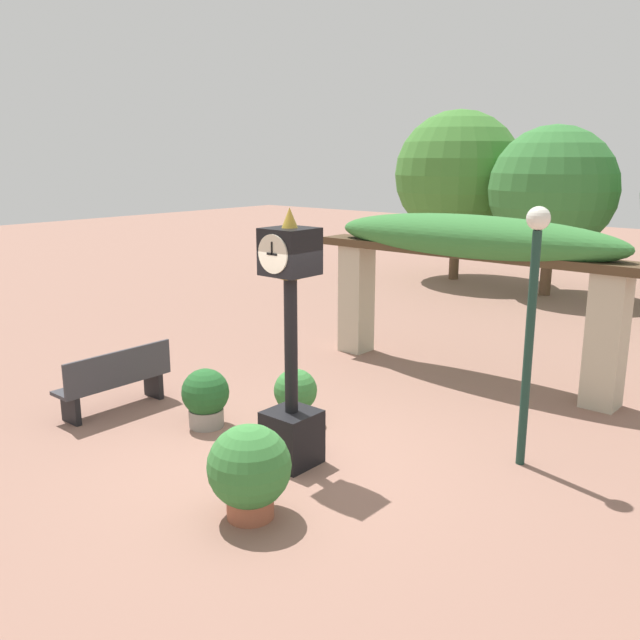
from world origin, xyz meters
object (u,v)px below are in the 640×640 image
(potted_plant_far_left, at_px, (296,394))
(park_bench, at_px, (116,380))
(potted_plant_near_left, at_px, (206,397))
(lamp_post, at_px, (532,302))
(pedestal_clock, at_px, (291,358))
(potted_plant_near_right, at_px, (249,470))

(potted_plant_far_left, distance_m, park_bench, 2.57)
(potted_plant_near_left, xyz_separation_m, lamp_post, (3.65, 1.65, 1.52))
(pedestal_clock, bearing_deg, potted_plant_far_left, 130.67)
(potted_plant_near_right, height_order, park_bench, potted_plant_near_right)
(potted_plant_near_left, height_order, potted_plant_near_right, potted_plant_near_right)
(park_bench, bearing_deg, potted_plant_far_left, 120.45)
(pedestal_clock, distance_m, potted_plant_far_left, 1.51)
(potted_plant_near_left, xyz_separation_m, potted_plant_far_left, (0.82, 0.86, -0.01))
(potted_plant_near_right, relative_size, lamp_post, 0.32)
(potted_plant_near_left, distance_m, potted_plant_near_right, 2.46)
(park_bench, xyz_separation_m, lamp_post, (5.05, 2.09, 1.49))
(potted_plant_near_left, bearing_deg, park_bench, -162.49)
(lamp_post, bearing_deg, park_bench, -157.49)
(potted_plant_near_left, height_order, potted_plant_far_left, potted_plant_near_left)
(potted_plant_near_right, relative_size, park_bench, 0.58)
(potted_plant_near_left, relative_size, lamp_post, 0.27)
(potted_plant_far_left, bearing_deg, park_bench, -149.55)
(lamp_post, bearing_deg, potted_plant_near_left, -155.67)
(park_bench, bearing_deg, lamp_post, 112.51)
(potted_plant_far_left, relative_size, lamp_post, 0.25)
(pedestal_clock, bearing_deg, park_bench, -172.98)
(pedestal_clock, height_order, potted_plant_near_right, pedestal_clock)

